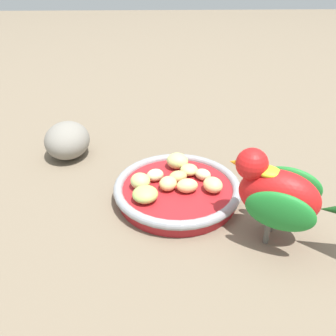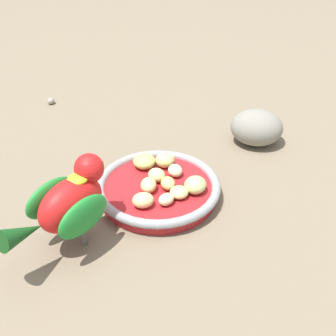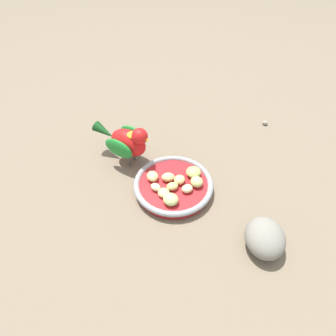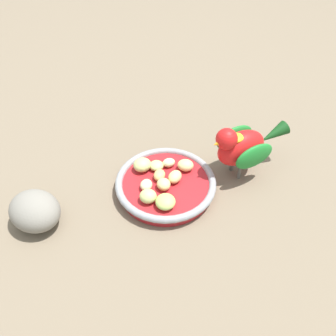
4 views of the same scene
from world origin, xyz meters
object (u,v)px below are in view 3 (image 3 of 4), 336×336
(apple_piece_6, at_px, (197,181))
(apple_piece_9, at_px, (172,186))
(apple_piece_5, at_px, (162,193))
(apple_piece_8, at_px, (152,176))
(feeding_bowl, at_px, (173,187))
(apple_piece_0, at_px, (179,180))
(rock_large, at_px, (265,238))
(apple_piece_2, at_px, (156,187))
(apple_piece_4, at_px, (168,177))
(apple_piece_7, at_px, (193,172))
(apple_piece_3, at_px, (171,199))
(parrot, at_px, (127,141))
(pebble_0, at_px, (265,123))
(apple_piece_1, at_px, (187,189))

(apple_piece_6, xyz_separation_m, apple_piece_9, (0.02, -0.06, -0.00))
(apple_piece_5, distance_m, apple_piece_8, 0.06)
(feeding_bowl, height_order, apple_piece_9, apple_piece_9)
(apple_piece_0, relative_size, apple_piece_8, 0.88)
(rock_large, bearing_deg, apple_piece_5, -116.04)
(apple_piece_2, distance_m, apple_piece_4, 0.04)
(apple_piece_5, bearing_deg, apple_piece_7, 133.90)
(apple_piece_5, bearing_deg, apple_piece_2, -132.50)
(apple_piece_3, distance_m, apple_piece_6, 0.09)
(parrot, bearing_deg, apple_piece_0, -5.19)
(apple_piece_6, xyz_separation_m, pebble_0, (-0.29, 0.22, -0.03))
(apple_piece_6, relative_size, rock_large, 0.33)
(apple_piece_5, bearing_deg, feeding_bowl, 143.84)
(apple_piece_4, bearing_deg, apple_piece_3, 8.81)
(apple_piece_3, xyz_separation_m, pebble_0, (-0.35, 0.28, -0.03))
(apple_piece_1, relative_size, apple_piece_8, 0.85)
(pebble_0, bearing_deg, apple_piece_8, -49.54)
(apple_piece_4, distance_m, apple_piece_7, 0.07)
(apple_piece_4, height_order, rock_large, rock_large)
(apple_piece_3, bearing_deg, rock_large, 66.73)
(apple_piece_6, bearing_deg, rock_large, 43.53)
(apple_piece_3, xyz_separation_m, apple_piece_6, (-0.06, 0.06, -0.00))
(apple_piece_0, bearing_deg, apple_piece_4, -103.24)
(apple_piece_9, height_order, parrot, parrot)
(apple_piece_0, xyz_separation_m, pebble_0, (-0.29, 0.26, -0.03))
(apple_piece_4, height_order, pebble_0, apple_piece_4)
(feeding_bowl, height_order, apple_piece_8, apple_piece_8)
(apple_piece_6, xyz_separation_m, parrot, (-0.09, -0.18, 0.04))
(apple_piece_7, distance_m, rock_large, 0.23)
(apple_piece_3, relative_size, apple_piece_5, 1.27)
(apple_piece_9, bearing_deg, apple_piece_5, -47.37)
(apple_piece_5, relative_size, apple_piece_7, 0.76)
(apple_piece_1, distance_m, apple_piece_4, 0.06)
(feeding_bowl, bearing_deg, pebble_0, 136.99)
(apple_piece_6, height_order, apple_piece_8, apple_piece_6)
(apple_piece_2, relative_size, apple_piece_5, 0.91)
(feeding_bowl, bearing_deg, apple_piece_2, -66.96)
(feeding_bowl, distance_m, rock_large, 0.24)
(apple_piece_8, xyz_separation_m, parrot, (-0.08, -0.07, 0.04))
(apple_piece_8, xyz_separation_m, rock_large, (0.16, 0.25, -0.00))
(apple_piece_0, xyz_separation_m, apple_piece_5, (0.04, -0.04, -0.00))
(apple_piece_3, xyz_separation_m, parrot, (-0.15, -0.12, 0.04))
(apple_piece_1, xyz_separation_m, parrot, (-0.12, -0.16, 0.04))
(apple_piece_6, height_order, apple_piece_9, apple_piece_6)
(apple_piece_4, xyz_separation_m, parrot, (-0.08, -0.11, 0.04))
(apple_piece_6, relative_size, apple_piece_8, 0.98)
(apple_piece_2, height_order, apple_piece_7, apple_piece_7)
(apple_piece_2, distance_m, apple_piece_3, 0.05)
(apple_piece_0, bearing_deg, apple_piece_7, 129.34)
(apple_piece_7, bearing_deg, apple_piece_3, -29.16)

